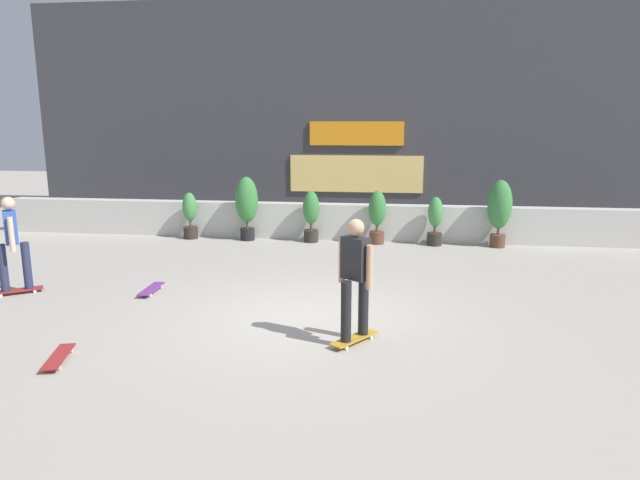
{
  "coord_description": "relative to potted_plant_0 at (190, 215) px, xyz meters",
  "views": [
    {
      "loc": [
        1.29,
        -8.1,
        2.91
      ],
      "look_at": [
        0.0,
        1.5,
        0.9
      ],
      "focal_mm": 31.73,
      "sensor_mm": 36.0,
      "label": 1
    }
  ],
  "objects": [
    {
      "name": "skater_far_right",
      "position": [
        -1.28,
        -5.01,
        0.32
      ],
      "size": [
        0.76,
        0.64,
        1.7
      ],
      "color": "maroon",
      "rests_on": "ground"
    },
    {
      "name": "building_backdrop",
      "position": [
        3.89,
        4.45,
        2.63
      ],
      "size": [
        20.0,
        2.08,
        6.5
      ],
      "color": "#38383D",
      "rests_on": "ground"
    },
    {
      "name": "potted_plant_4",
      "position": [
        6.14,
        0.0,
        -0.01
      ],
      "size": [
        0.36,
        0.36,
        1.18
      ],
      "color": "#2D2823",
      "rests_on": "ground"
    },
    {
      "name": "potted_plant_0",
      "position": [
        0.0,
        0.0,
        0.0
      ],
      "size": [
        0.36,
        0.36,
        1.18
      ],
      "color": "#2D2823",
      "rests_on": "ground"
    },
    {
      "name": "planter_wall",
      "position": [
        3.89,
        0.45,
        -0.17
      ],
      "size": [
        18.0,
        0.4,
        0.9
      ],
      "primitive_type": "cube",
      "color": "beige",
      "rests_on": "ground"
    },
    {
      "name": "potted_plant_3",
      "position": [
        4.75,
        0.0,
        0.11
      ],
      "size": [
        0.42,
        0.42,
        1.31
      ],
      "color": "brown",
      "rests_on": "ground"
    },
    {
      "name": "potted_plant_5",
      "position": [
        7.63,
        0.0,
        0.32
      ],
      "size": [
        0.56,
        0.56,
        1.6
      ],
      "color": "brown",
      "rests_on": "ground"
    },
    {
      "name": "potted_plant_2",
      "position": [
        3.12,
        0.0,
        0.08
      ],
      "size": [
        0.4,
        0.4,
        1.27
      ],
      "color": "#2D2823",
      "rests_on": "ground"
    },
    {
      "name": "skater_foreground",
      "position": [
        4.69,
        -6.46,
        0.32
      ],
      "size": [
        0.63,
        0.77,
        1.7
      ],
      "color": "#BF8C26",
      "rests_on": "ground"
    },
    {
      "name": "skateboard_aside",
      "position": [
        0.99,
        -4.62,
        -0.56
      ],
      "size": [
        0.23,
        0.81,
        0.08
      ],
      "color": "#72338C",
      "rests_on": "ground"
    },
    {
      "name": "potted_plant_1",
      "position": [
        1.49,
        0.0,
        0.32
      ],
      "size": [
        0.56,
        0.56,
        1.6
      ],
      "color": "black",
      "rests_on": "ground"
    },
    {
      "name": "skateboard_near_camera",
      "position": [
        1.08,
        -7.56,
        -0.56
      ],
      "size": [
        0.41,
        0.82,
        0.08
      ],
      "color": "maroon",
      "rests_on": "ground"
    },
    {
      "name": "ground_plane",
      "position": [
        3.89,
        -5.55,
        -0.62
      ],
      "size": [
        48.0,
        48.0,
        0.0
      ],
      "primitive_type": "plane",
      "color": "#A8A093"
    }
  ]
}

